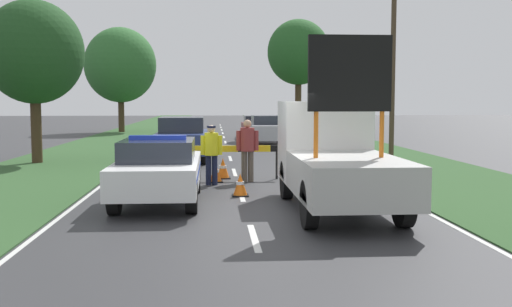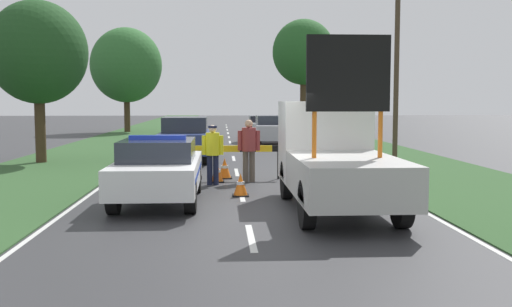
# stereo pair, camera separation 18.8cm
# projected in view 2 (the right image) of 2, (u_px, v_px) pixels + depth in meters

# --- Properties ---
(ground_plane) EXTENTS (160.00, 160.00, 0.00)m
(ground_plane) POSITION_uv_depth(u_px,v_px,m) (246.00, 213.00, 12.58)
(ground_plane) COLOR #333335
(lane_markings) EXTENTS (7.68, 65.30, 0.01)m
(lane_markings) POSITION_uv_depth(u_px,v_px,m) (232.00, 152.00, 27.50)
(lane_markings) COLOR silver
(lane_markings) RESTS_ON ground
(grass_verge_left) EXTENTS (4.81, 120.00, 0.03)m
(grass_verge_left) POSITION_uv_depth(u_px,v_px,m) (113.00, 144.00, 32.10)
(grass_verge_left) COLOR #2D5128
(grass_verge_left) RESTS_ON ground
(grass_verge_right) EXTENTS (4.81, 120.00, 0.03)m
(grass_verge_right) POSITION_uv_depth(u_px,v_px,m) (345.00, 143.00, 32.83)
(grass_verge_right) COLOR #2D5128
(grass_verge_right) RESTS_ON ground
(police_car) EXTENTS (1.84, 4.67, 1.57)m
(police_car) POSITION_uv_depth(u_px,v_px,m) (159.00, 169.00, 13.79)
(police_car) COLOR white
(police_car) RESTS_ON ground
(work_truck) EXTENTS (2.01, 5.38, 3.61)m
(work_truck) POSITION_uv_depth(u_px,v_px,m) (333.00, 156.00, 13.07)
(work_truck) COLOR white
(work_truck) RESTS_ON ground
(road_barrier) EXTENTS (2.91, 0.08, 1.01)m
(road_barrier) POSITION_uv_depth(u_px,v_px,m) (240.00, 151.00, 17.83)
(road_barrier) COLOR black
(road_barrier) RESTS_ON ground
(police_officer) EXTENTS (0.60, 0.38, 1.67)m
(police_officer) POSITION_uv_depth(u_px,v_px,m) (213.00, 149.00, 16.64)
(police_officer) COLOR #191E38
(police_officer) RESTS_ON ground
(pedestrian_civilian) EXTENTS (0.65, 0.41, 1.80)m
(pedestrian_civilian) POSITION_uv_depth(u_px,v_px,m) (249.00, 146.00, 17.26)
(pedestrian_civilian) COLOR brown
(pedestrian_civilian) RESTS_ON ground
(traffic_cone_near_police) EXTENTS (0.41, 0.41, 0.57)m
(traffic_cone_near_police) POSITION_uv_depth(u_px,v_px,m) (241.00, 185.00, 14.76)
(traffic_cone_near_police) COLOR black
(traffic_cone_near_police) RESTS_ON ground
(traffic_cone_centre_front) EXTENTS (0.45, 0.45, 0.62)m
(traffic_cone_centre_front) POSITION_uv_depth(u_px,v_px,m) (225.00, 168.00, 18.09)
(traffic_cone_centre_front) COLOR black
(traffic_cone_centre_front) RESTS_ON ground
(traffic_cone_near_truck) EXTENTS (0.35, 0.35, 0.49)m
(traffic_cone_near_truck) POSITION_uv_depth(u_px,v_px,m) (291.00, 182.00, 15.58)
(traffic_cone_near_truck) COLOR black
(traffic_cone_near_truck) RESTS_ON ground
(traffic_cone_behind_barrier) EXTENTS (0.41, 0.41, 0.57)m
(traffic_cone_behind_barrier) POSITION_uv_depth(u_px,v_px,m) (217.00, 172.00, 17.27)
(traffic_cone_behind_barrier) COLOR black
(traffic_cone_behind_barrier) RESTS_ON ground
(queued_car_hatch_blue) EXTENTS (1.88, 4.64, 1.71)m
(queued_car_hatch_blue) POSITION_uv_depth(u_px,v_px,m) (186.00, 138.00, 23.30)
(queued_car_hatch_blue) COLOR navy
(queued_car_hatch_blue) RESTS_ON ground
(queued_car_sedan_silver) EXTENTS (1.79, 4.52, 1.58)m
(queued_car_sedan_silver) POSITION_uv_depth(u_px,v_px,m) (272.00, 130.00, 30.87)
(queued_car_sedan_silver) COLOR #B2B2B7
(queued_car_sedan_silver) RESTS_ON ground
(queued_car_wagon_maroon) EXTENTS (1.74, 4.52, 1.41)m
(queued_car_wagon_maroon) POSITION_uv_depth(u_px,v_px,m) (262.00, 126.00, 36.96)
(queued_car_wagon_maroon) COLOR maroon
(queued_car_wagon_maroon) RESTS_ON ground
(roadside_tree_near_left) EXTENTS (5.19, 5.19, 7.64)m
(roadside_tree_near_left) POSITION_uv_depth(u_px,v_px,m) (126.00, 65.00, 43.72)
(roadside_tree_near_left) COLOR #42301E
(roadside_tree_near_left) RESTS_ON ground
(roadside_tree_near_right) EXTENTS (3.88, 3.88, 7.39)m
(roadside_tree_near_right) POSITION_uv_depth(u_px,v_px,m) (304.00, 53.00, 37.28)
(roadside_tree_near_right) COLOR #42301E
(roadside_tree_near_right) RESTS_ON ground
(roadside_tree_mid_left) EXTENTS (3.64, 3.64, 6.05)m
(roadside_tree_mid_left) POSITION_uv_depth(u_px,v_px,m) (38.00, 53.00, 22.18)
(roadside_tree_mid_left) COLOR #42301E
(roadside_tree_mid_left) RESTS_ON ground
(utility_pole) EXTENTS (1.20, 0.20, 7.90)m
(utility_pole) POSITION_uv_depth(u_px,v_px,m) (397.00, 57.00, 23.63)
(utility_pole) COLOR #473828
(utility_pole) RESTS_ON ground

